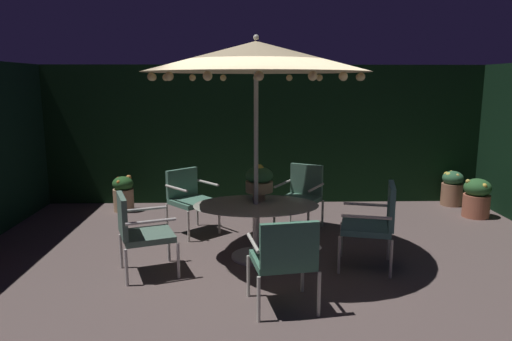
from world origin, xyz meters
The scene contains 13 objects.
ground_plane centered at (0.00, 0.00, -0.01)m, with size 8.61×6.70×0.02m, color #62514E.
hedge_backdrop_rear centered at (0.00, 3.20, 1.27)m, with size 8.61×0.30×2.54m, color black.
patio_dining_table centered at (-0.23, 0.23, 0.55)m, with size 1.60×1.11×0.71m.
patio_umbrella centered at (-0.23, 0.23, 2.53)m, with size 2.75×2.75×2.79m.
centerpiece_planter centered at (-0.19, 0.42, 0.98)m, with size 0.36×0.36×0.48m.
patio_chair_north centered at (-1.61, -0.28, 0.56)m, with size 0.77×0.76×0.97m.
patio_chair_northeast centered at (0.01, -1.22, 0.57)m, with size 0.71×0.68×0.96m.
patio_chair_east centered at (1.20, -0.14, 0.60)m, with size 0.75×0.74×1.05m.
patio_chair_southeast centered at (0.51, 1.50, 0.56)m, with size 0.81×0.82×0.97m.
patio_chair_south centered at (-1.21, 1.31, 0.57)m, with size 0.82×0.82×0.95m.
potted_plant_right_far centered at (3.51, 1.99, 0.33)m, with size 0.44×0.44×0.65m.
potted_plant_back_right centered at (-2.50, 2.53, 0.32)m, with size 0.36×0.36×0.62m.
potted_plant_back_center centered at (3.44, 2.76, 0.33)m, with size 0.38×0.38×0.64m.
Camera 1 is at (-0.39, -5.56, 2.24)m, focal length 33.04 mm.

